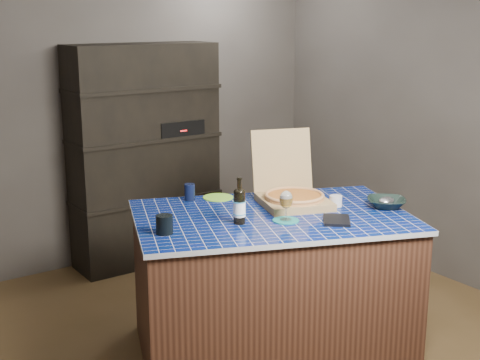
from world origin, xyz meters
TOP-DOWN VIEW (x-y plane):
  - room at (0.00, 0.00)m, footprint 3.50×3.50m
  - shelving_unit at (0.00, 1.53)m, footprint 1.20×0.41m
  - kitchen_island at (-0.11, -0.31)m, footprint 1.86×1.54m
  - pizza_box at (0.13, -0.22)m, footprint 0.53×0.59m
  - mead_bottle at (-0.36, -0.34)m, footprint 0.07×0.07m
  - teal_trivet at (-0.12, -0.46)m, footprint 0.15×0.15m
  - wine_glass at (-0.12, -0.46)m, footprint 0.08×0.08m
  - tumbler at (-0.79, -0.26)m, footprint 0.09×0.09m
  - dvd_case at (0.11, -0.63)m, footprint 0.24×0.25m
  - bowl at (0.56, -0.59)m, footprint 0.33×0.33m
  - foil_contents at (0.56, -0.59)m, footprint 0.11×0.09m
  - white_jar at (0.32, -0.40)m, footprint 0.08×0.08m
  - navy_cup at (-0.35, 0.23)m, footprint 0.07×0.07m
  - green_trivet at (-0.17, 0.17)m, footprint 0.19×0.19m

SIDE VIEW (x-z plane):
  - kitchen_island at x=-0.11m, z-range 0.00..0.88m
  - green_trivet at x=-0.17m, z-range 0.88..0.89m
  - teal_trivet at x=-0.12m, z-range 0.88..0.89m
  - dvd_case at x=0.11m, z-range 0.88..0.89m
  - shelving_unit at x=0.00m, z-range 0.00..1.80m
  - bowl at x=0.56m, z-range 0.88..0.94m
  - white_jar at x=0.32m, z-range 0.88..0.94m
  - foil_contents at x=0.56m, z-range 0.89..0.94m
  - tumbler at x=-0.79m, z-range 0.88..0.98m
  - navy_cup at x=-0.35m, z-range 0.88..0.98m
  - pizza_box at x=0.13m, z-range 0.72..1.16m
  - mead_bottle at x=-0.36m, z-range 0.85..1.12m
  - wine_glass at x=-0.12m, z-range 0.92..1.09m
  - room at x=0.00m, z-range -0.50..3.00m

